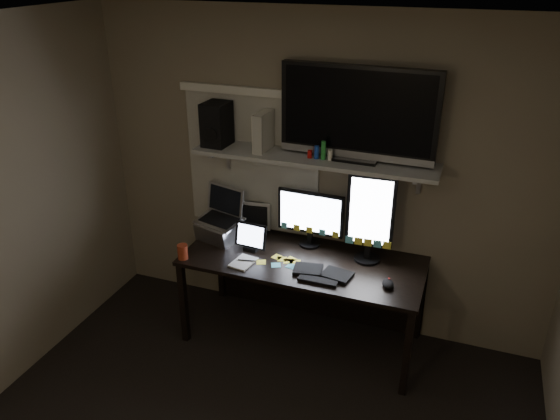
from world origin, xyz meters
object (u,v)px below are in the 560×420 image
at_px(desk, 307,271).
at_px(monitor_landscape, 310,219).
at_px(keyboard, 322,272).
at_px(game_console, 263,131).
at_px(cup, 183,252).
at_px(speaker, 217,124).
at_px(mouse, 388,284).
at_px(laptop, 219,216).
at_px(tv, 358,114).
at_px(tablet, 251,237).
at_px(monitor_portrait, 370,218).

relative_size(desk, monitor_landscape, 3.42).
relative_size(keyboard, game_console, 1.50).
distance_m(cup, game_console, 1.08).
relative_size(monitor_landscape, game_console, 1.84).
xyz_separation_m(game_console, speaker, (-0.37, -0.01, 0.02)).
height_order(mouse, laptop, laptop).
height_order(monitor_landscape, tv, tv).
xyz_separation_m(tablet, speaker, (-0.35, 0.20, 0.80)).
height_order(desk, keyboard, keyboard).
relative_size(monitor_landscape, keyboard, 1.22).
distance_m(mouse, tablet, 1.10).
relative_size(desk, cup, 15.76).
bearing_deg(cup, mouse, 5.63).
bearing_deg(game_console, cup, -129.07).
bearing_deg(monitor_landscape, game_console, -174.68).
distance_m(mouse, tv, 1.19).
relative_size(monitor_landscape, speaker, 1.60).
bearing_deg(tablet, desk, 19.33).
xyz_separation_m(monitor_portrait, mouse, (0.21, -0.31, -0.33)).
bearing_deg(laptop, mouse, 5.34).
xyz_separation_m(monitor_landscape, tv, (0.32, 0.01, 0.85)).
bearing_deg(monitor_portrait, monitor_landscape, 168.97).
distance_m(monitor_portrait, cup, 1.41).
relative_size(laptop, speaker, 1.21).
bearing_deg(cup, laptop, 72.48).
xyz_separation_m(mouse, laptop, (-1.39, 0.24, 0.18)).
xyz_separation_m(monitor_portrait, cup, (-1.30, -0.46, -0.29)).
relative_size(monitor_landscape, mouse, 4.33).
distance_m(mouse, game_console, 1.42).
height_order(monitor_landscape, laptop, monitor_landscape).
bearing_deg(monitor_portrait, tablet, -172.32).
height_order(keyboard, tv, tv).
relative_size(mouse, game_console, 0.42).
xyz_separation_m(cup, tv, (1.15, 0.54, 1.02)).
relative_size(monitor_portrait, cup, 6.10).
distance_m(tablet, game_console, 0.81).
relative_size(desk, speaker, 5.46).
relative_size(monitor_landscape, monitor_portrait, 0.76).
xyz_separation_m(tv, game_console, (-0.69, -0.03, -0.19)).
distance_m(keyboard, tv, 1.14).
xyz_separation_m(desk, speaker, (-0.77, 0.08, 1.09)).
distance_m(monitor_landscape, tablet, 0.48).
distance_m(tablet, speaker, 0.90).
height_order(monitor_landscape, cup, monitor_landscape).
height_order(desk, monitor_portrait, monitor_portrait).
distance_m(monitor_portrait, keyboard, 0.52).
bearing_deg(tablet, monitor_portrait, 14.02).
distance_m(desk, tv, 1.30).
relative_size(desk, game_console, 6.28).
relative_size(laptop, cup, 3.50).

